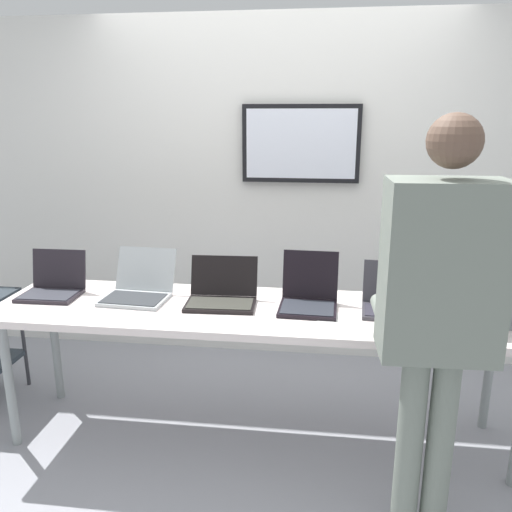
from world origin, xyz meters
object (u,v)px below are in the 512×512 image
object	(u,v)px
person	(438,300)
laptop_station_4	(398,301)
laptop_station_0	(53,285)
laptop_station_2	(222,293)
laptop_station_1	(139,287)
equipment_box	(486,284)
laptop_station_3	(309,295)
workbench	(256,317)

from	to	relation	value
person	laptop_station_4	bearing A→B (deg)	93.79
laptop_station_0	laptop_station_2	world-z (taller)	laptop_station_0
laptop_station_1	laptop_station_4	bearing A→B (deg)	-1.39
laptop_station_0	person	distance (m)	2.11
equipment_box	laptop_station_1	distance (m)	1.86
laptop_station_2	laptop_station_3	xyz separation A→B (m)	(0.47, 0.00, 0.01)
laptop_station_1	laptop_station_2	world-z (taller)	laptop_station_1
equipment_box	laptop_station_1	world-z (taller)	equipment_box
laptop_station_0	laptop_station_3	bearing A→B (deg)	-0.25
equipment_box	laptop_station_3	bearing A→B (deg)	179.01
workbench	person	xyz separation A→B (m)	(0.79, -0.62, 0.36)
workbench	laptop_station_0	bearing A→B (deg)	176.68
laptop_station_0	laptop_station_1	xyz separation A→B (m)	(0.50, 0.02, 0.00)
laptop_station_4	person	size ratio (longest dim) A/B	0.22
workbench	laptop_station_0	world-z (taller)	laptop_station_0
laptop_station_1	equipment_box	bearing A→B (deg)	-1.25
laptop_station_0	laptop_station_2	distance (m)	0.99
laptop_station_1	laptop_station_0	bearing A→B (deg)	-177.88
laptop_station_3	person	bearing A→B (deg)	-53.17
laptop_station_2	laptop_station_4	world-z (taller)	laptop_station_4
laptop_station_3	person	size ratio (longest dim) A/B	0.19
laptop_station_3	laptop_station_1	bearing A→B (deg)	178.50
laptop_station_1	laptop_station_3	distance (m)	0.96
equipment_box	laptop_station_2	xyz separation A→B (m)	(-1.37, 0.01, -0.12)
laptop_station_4	person	xyz separation A→B (m)	(0.04, -0.67, 0.25)
laptop_station_0	laptop_station_4	size ratio (longest dim) A/B	0.84
laptop_station_2	laptop_station_0	bearing A→B (deg)	179.43
workbench	laptop_station_4	xyz separation A→B (m)	(0.75, 0.05, 0.11)
equipment_box	person	distance (m)	0.78
laptop_station_2	person	distance (m)	1.23
laptop_station_1	person	distance (m)	1.65
laptop_station_2	laptop_station_4	size ratio (longest dim) A/B	1.01
workbench	laptop_station_4	bearing A→B (deg)	4.04
laptop_station_4	laptop_station_1	bearing A→B (deg)	178.61
equipment_box	laptop_station_0	world-z (taller)	equipment_box
workbench	laptop_station_2	world-z (taller)	laptop_station_2
laptop_station_2	person	world-z (taller)	person
person	laptop_station_2	bearing A→B (deg)	145.41
equipment_box	laptop_station_4	bearing A→B (deg)	179.20
laptop_station_4	laptop_station_2	bearing A→B (deg)	179.63
workbench	laptop_station_4	size ratio (longest dim) A/B	7.36
equipment_box	laptop_station_1	bearing A→B (deg)	178.75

